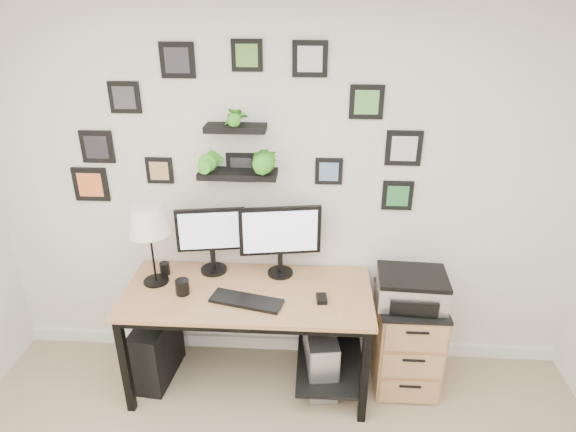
# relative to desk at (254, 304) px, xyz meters

# --- Properties ---
(room) EXTENTS (4.00, 4.00, 4.00)m
(room) POSITION_rel_desk_xyz_m (0.19, 0.32, -0.58)
(room) COLOR tan
(room) RESTS_ON ground
(desk) EXTENTS (1.60, 0.70, 0.75)m
(desk) POSITION_rel_desk_xyz_m (0.00, 0.00, 0.00)
(desk) COLOR tan
(desk) RESTS_ON ground
(monitor_left) EXTENTS (0.46, 0.21, 0.47)m
(monitor_left) POSITION_rel_desk_xyz_m (-0.30, 0.20, 0.40)
(monitor_left) COLOR black
(monitor_left) RESTS_ON desk
(monitor_right) EXTENTS (0.54, 0.20, 0.50)m
(monitor_right) POSITION_rel_desk_xyz_m (0.16, 0.18, 0.42)
(monitor_right) COLOR black
(monitor_right) RESTS_ON desk
(keyboard) EXTENTS (0.47, 0.25, 0.02)m
(keyboard) POSITION_rel_desk_xyz_m (-0.03, -0.16, 0.14)
(keyboard) COLOR black
(keyboard) RESTS_ON desk
(mouse) EXTENTS (0.07, 0.10, 0.03)m
(mouse) POSITION_rel_desk_xyz_m (0.44, -0.11, 0.14)
(mouse) COLOR black
(mouse) RESTS_ON desk
(table_lamp) EXTENTS (0.27, 0.27, 0.55)m
(table_lamp) POSITION_rel_desk_xyz_m (-0.66, 0.04, 0.56)
(table_lamp) COLOR black
(table_lamp) RESTS_ON desk
(mug) EXTENTS (0.09, 0.09, 0.10)m
(mug) POSITION_rel_desk_xyz_m (-0.44, -0.09, 0.17)
(mug) COLOR black
(mug) RESTS_ON desk
(pen_cup) EXTENTS (0.07, 0.07, 0.09)m
(pen_cup) POSITION_rel_desk_xyz_m (-0.63, 0.14, 0.17)
(pen_cup) COLOR black
(pen_cup) RESTS_ON desk
(pc_tower_black) EXTENTS (0.25, 0.48, 0.46)m
(pc_tower_black) POSITION_rel_desk_xyz_m (-0.70, -0.01, -0.39)
(pc_tower_black) COLOR black
(pc_tower_black) RESTS_ON ground
(pc_tower_grey) EXTENTS (0.25, 0.47, 0.44)m
(pc_tower_grey) POSITION_rel_desk_xyz_m (0.45, -0.02, -0.41)
(pc_tower_grey) COLOR gray
(pc_tower_grey) RESTS_ON ground
(file_cabinet) EXTENTS (0.43, 0.53, 0.67)m
(file_cabinet) POSITION_rel_desk_xyz_m (1.03, 0.06, -0.29)
(file_cabinet) COLOR tan
(file_cabinet) RESTS_ON ground
(printer) EXTENTS (0.45, 0.37, 0.20)m
(printer) POSITION_rel_desk_xyz_m (1.02, 0.03, 0.14)
(printer) COLOR silver
(printer) RESTS_ON file_cabinet
(wall_decor) EXTENTS (2.29, 0.18, 1.06)m
(wall_decor) POSITION_rel_desk_xyz_m (-0.10, 0.27, 1.03)
(wall_decor) COLOR black
(wall_decor) RESTS_ON ground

